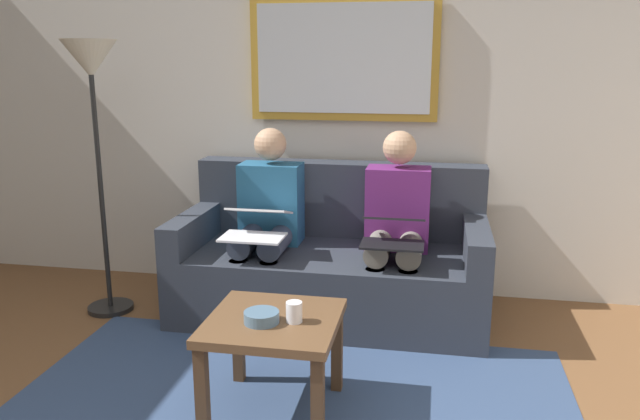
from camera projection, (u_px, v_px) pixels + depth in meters
wall_rear at (345, 98)px, 4.13m from camera, size 6.00×0.12×2.60m
area_rug at (285, 418)px, 2.77m from camera, size 2.60×1.80×0.01m
couch at (332, 262)px, 3.91m from camera, size 1.86×0.90×0.90m
framed_mirror at (343, 59)px, 3.98m from camera, size 1.21×0.05×0.78m
coffee_table at (273, 334)px, 2.74m from camera, size 0.57×0.57×0.46m
cup at (294, 312)px, 2.67m from camera, size 0.07×0.07×0.09m
bowl at (262, 317)px, 2.67m from camera, size 0.15×0.15×0.05m
person_left at (396, 222)px, 3.70m from camera, size 0.38×0.58×1.14m
laptop_black at (393, 230)px, 3.46m from camera, size 0.34×0.34×0.15m
person_right at (267, 216)px, 3.84m from camera, size 0.38×0.58×1.14m
laptop_white at (256, 222)px, 3.61m from camera, size 0.35×0.38×0.16m
standing_lamp at (92, 90)px, 3.65m from camera, size 0.32×0.32×1.66m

